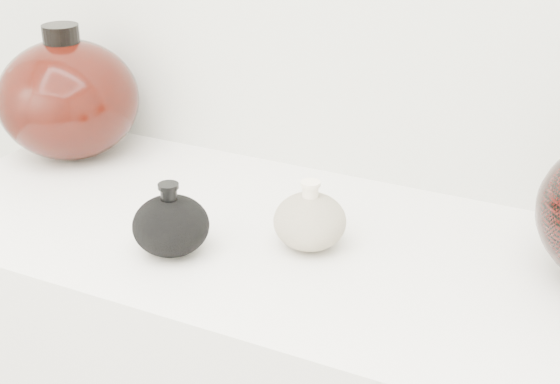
% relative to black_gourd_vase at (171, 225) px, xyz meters
% --- Properties ---
extents(black_gourd_vase, '(0.14, 0.14, 0.11)m').
position_rel_black_gourd_vase_xyz_m(black_gourd_vase, '(0.00, 0.00, 0.00)').
color(black_gourd_vase, black).
rests_on(black_gourd_vase, display_counter).
extents(cream_gourd_vase, '(0.12, 0.12, 0.10)m').
position_rel_black_gourd_vase_xyz_m(cream_gourd_vase, '(0.17, 0.10, -0.00)').
color(cream_gourd_vase, '#C3AD96').
rests_on(cream_gourd_vase, display_counter).
extents(left_round_pot, '(0.29, 0.29, 0.24)m').
position_rel_black_gourd_vase_xyz_m(left_round_pot, '(-0.36, 0.23, 0.06)').
color(left_round_pot, black).
rests_on(left_round_pot, display_counter).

